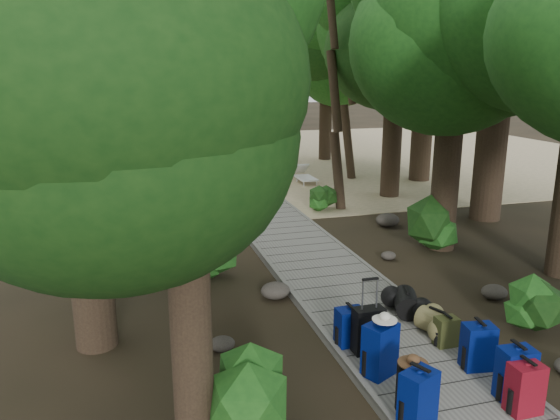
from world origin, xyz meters
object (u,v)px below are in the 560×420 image
object	(u,v)px
backpack_right_a	(525,386)
backpack_right_c	(478,344)
duffel_right_khaki	(436,322)
suitcase_on_boardwalk	(368,330)
kayak	(141,190)
backpack_right_d	(446,330)
backpack_left_b	(413,389)
backpack_left_a	(418,396)
backpack_right_b	(516,371)
backpack_left_d	(350,325)
sun_lounger	(306,175)
backpack_left_c	(380,347)
lone_suitcase_on_sand	(260,186)
duffel_right_black	(406,303)

from	to	relation	value
backpack_right_a	backpack_right_c	xyz separation A→B (m)	(0.08, 1.01, 0.00)
backpack_right_a	duffel_right_khaki	distance (m)	2.05
suitcase_on_boardwalk	kayak	xyz separation A→B (m)	(-2.75, 11.85, -0.28)
duffel_right_khaki	kayak	world-z (taller)	duffel_right_khaki
backpack_right_d	backpack_right_a	bearing A→B (deg)	-91.08
backpack_right_c	backpack_right_d	distance (m)	0.68
backpack_left_b	backpack_right_a	bearing A→B (deg)	-0.72
backpack_left_a	backpack_right_b	xyz separation A→B (m)	(1.42, 0.15, -0.01)
backpack_right_a	kayak	bearing A→B (deg)	105.33
backpack_left_d	sun_lounger	world-z (taller)	backpack_left_d
backpack_left_a	kayak	bearing A→B (deg)	77.24
backpack_left_c	backpack_right_d	world-z (taller)	backpack_left_c
backpack_left_c	backpack_right_c	xyz separation A→B (m)	(1.35, -0.22, -0.05)
sun_lounger	backpack_left_c	bearing A→B (deg)	-104.34
backpack_left_c	backpack_left_a	bearing A→B (deg)	-120.54
backpack_left_c	lone_suitcase_on_sand	size ratio (longest dim) A/B	1.11
backpack_left_a	duffel_right_black	xyz separation A→B (m)	(1.33, 2.70, -0.18)
backpack_right_d	backpack_right_b	bearing A→B (deg)	-88.38
backpack_right_d	duffel_right_black	size ratio (longest dim) A/B	0.78
duffel_right_khaki	sun_lounger	world-z (taller)	sun_lounger
backpack_left_c	duffel_right_black	size ratio (longest dim) A/B	1.29
backpack_right_a	backpack_right_b	size ratio (longest dim) A/B	0.92
backpack_left_d	kayak	xyz separation A→B (m)	(-2.59, 11.56, -0.25)
backpack_left_a	lone_suitcase_on_sand	world-z (taller)	backpack_left_a
backpack_left_c	lone_suitcase_on_sand	distance (m)	11.14
backpack_left_b	suitcase_on_boardwalk	size ratio (longest dim) A/B	0.96
duffel_right_khaki	backpack_right_b	bearing A→B (deg)	-112.10
kayak	backpack_right_d	bearing A→B (deg)	-70.62
duffel_right_khaki	lone_suitcase_on_sand	bearing A→B (deg)	69.45
backpack_right_c	suitcase_on_boardwalk	size ratio (longest dim) A/B	1.03
backpack_left_b	backpack_left_d	size ratio (longest dim) A/B	1.06
backpack_right_d	sun_lounger	distance (m)	12.55
duffel_right_khaki	sun_lounger	xyz separation A→B (m)	(1.95, 12.03, 0.02)
backpack_left_c	sun_lounger	distance (m)	13.26
backpack_left_d	duffel_right_khaki	size ratio (longest dim) A/B	1.10
backpack_left_d	kayak	bearing A→B (deg)	100.26
backpack_left_d	backpack_right_b	bearing A→B (deg)	-55.42
backpack_right_b	kayak	size ratio (longest dim) A/B	0.24
backpack_left_d	duffel_right_khaki	world-z (taller)	backpack_left_d
backpack_right_c	kayak	bearing A→B (deg)	116.16
backpack_left_b	duffel_right_black	bearing A→B (deg)	76.74
backpack_left_b	backpack_right_d	xyz separation A→B (m)	(1.30, 1.35, -0.08)
backpack_right_a	backpack_right_b	xyz separation A→B (m)	(0.07, 0.26, 0.03)
backpack_right_c	kayak	distance (m)	13.28
sun_lounger	backpack_left_b	bearing A→B (deg)	-103.47
backpack_left_b	duffel_right_khaki	size ratio (longest dim) A/B	1.16
backpack_left_c	backpack_right_b	distance (m)	1.66
backpack_left_b	backpack_right_d	bearing A→B (deg)	59.86
backpack_left_b	suitcase_on_boardwalk	distance (m)	1.49
backpack_left_b	backpack_right_c	xyz separation A→B (m)	(1.36, 0.67, 0.02)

